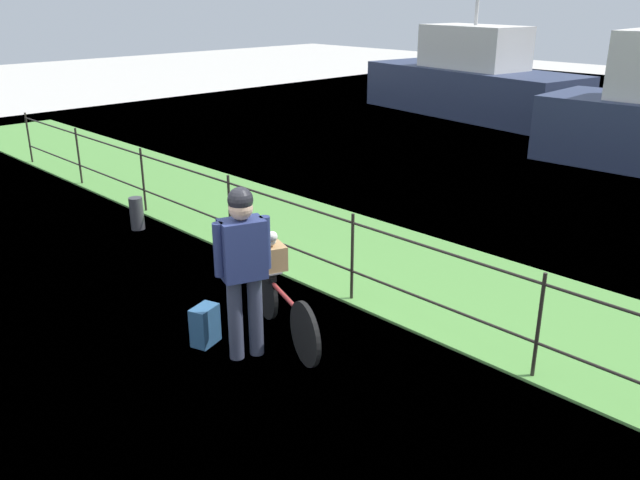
{
  "coord_description": "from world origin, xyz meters",
  "views": [
    {
      "loc": [
        4.61,
        -2.87,
        3.27
      ],
      "look_at": [
        0.07,
        1.54,
        0.9
      ],
      "focal_mm": 37.0,
      "sensor_mm": 36.0,
      "label": 1
    }
  ],
  "objects_px": {
    "wooden_crate": "(269,256)",
    "backpack_on_paving": "(205,325)",
    "mooring_bollard": "(137,213)",
    "cyclist_person": "(243,259)",
    "terrier_dog": "(269,238)",
    "bicycle_main": "(283,308)",
    "moored_boat_near": "(471,82)"
  },
  "relations": [
    {
      "from": "terrier_dog",
      "to": "backpack_on_paving",
      "type": "xyz_separation_m",
      "value": [
        -0.12,
        -0.75,
        -0.76
      ]
    },
    {
      "from": "cyclist_person",
      "to": "moored_boat_near",
      "type": "distance_m",
      "value": 14.38
    },
    {
      "from": "moored_boat_near",
      "to": "wooden_crate",
      "type": "bearing_deg",
      "value": -64.79
    },
    {
      "from": "bicycle_main",
      "to": "cyclist_person",
      "type": "bearing_deg",
      "value": -88.66
    },
    {
      "from": "bicycle_main",
      "to": "wooden_crate",
      "type": "relative_size",
      "value": 4.66
    },
    {
      "from": "terrier_dog",
      "to": "mooring_bollard",
      "type": "distance_m",
      "value": 3.75
    },
    {
      "from": "bicycle_main",
      "to": "terrier_dog",
      "type": "bearing_deg",
      "value": 160.53
    },
    {
      "from": "wooden_crate",
      "to": "moored_boat_near",
      "type": "xyz_separation_m",
      "value": [
        -5.82,
        12.37,
        0.16
      ]
    },
    {
      "from": "mooring_bollard",
      "to": "cyclist_person",
      "type": "bearing_deg",
      "value": -15.43
    },
    {
      "from": "backpack_on_paving",
      "to": "wooden_crate",
      "type": "bearing_deg",
      "value": -25.65
    },
    {
      "from": "cyclist_person",
      "to": "terrier_dog",
      "type": "bearing_deg",
      "value": 120.3
    },
    {
      "from": "backpack_on_paving",
      "to": "moored_boat_near",
      "type": "xyz_separation_m",
      "value": [
        -5.73,
        13.13,
        0.71
      ]
    },
    {
      "from": "terrier_dog",
      "to": "mooring_bollard",
      "type": "bearing_deg",
      "value": 172.16
    },
    {
      "from": "bicycle_main",
      "to": "moored_boat_near",
      "type": "distance_m",
      "value": 13.96
    },
    {
      "from": "bicycle_main",
      "to": "mooring_bollard",
      "type": "height_order",
      "value": "bicycle_main"
    },
    {
      "from": "wooden_crate",
      "to": "cyclist_person",
      "type": "xyz_separation_m",
      "value": [
        0.37,
        -0.61,
        0.25
      ]
    },
    {
      "from": "wooden_crate",
      "to": "mooring_bollard",
      "type": "xyz_separation_m",
      "value": [
        -3.62,
        0.49,
        -0.51
      ]
    },
    {
      "from": "terrier_dog",
      "to": "backpack_on_paving",
      "type": "height_order",
      "value": "terrier_dog"
    },
    {
      "from": "terrier_dog",
      "to": "backpack_on_paving",
      "type": "distance_m",
      "value": 1.07
    },
    {
      "from": "mooring_bollard",
      "to": "bicycle_main",
      "type": "bearing_deg",
      "value": -8.88
    },
    {
      "from": "wooden_crate",
      "to": "moored_boat_near",
      "type": "bearing_deg",
      "value": 115.21
    },
    {
      "from": "cyclist_person",
      "to": "backpack_on_paving",
      "type": "xyz_separation_m",
      "value": [
        -0.47,
        -0.15,
        -0.8
      ]
    },
    {
      "from": "bicycle_main",
      "to": "terrier_dog",
      "type": "relative_size",
      "value": 4.94
    },
    {
      "from": "bicycle_main",
      "to": "moored_boat_near",
      "type": "bearing_deg",
      "value": 116.34
    },
    {
      "from": "terrier_dog",
      "to": "mooring_bollard",
      "type": "xyz_separation_m",
      "value": [
        -3.65,
        0.5,
        -0.72
      ]
    },
    {
      "from": "wooden_crate",
      "to": "backpack_on_paving",
      "type": "distance_m",
      "value": 0.94
    },
    {
      "from": "moored_boat_near",
      "to": "mooring_bollard",
      "type": "bearing_deg",
      "value": -79.51
    },
    {
      "from": "wooden_crate",
      "to": "backpack_on_paving",
      "type": "relative_size",
      "value": 0.86
    },
    {
      "from": "wooden_crate",
      "to": "cyclist_person",
      "type": "relative_size",
      "value": 0.2
    },
    {
      "from": "wooden_crate",
      "to": "mooring_bollard",
      "type": "distance_m",
      "value": 3.69
    },
    {
      "from": "wooden_crate",
      "to": "cyclist_person",
      "type": "height_order",
      "value": "cyclist_person"
    },
    {
      "from": "mooring_bollard",
      "to": "backpack_on_paving",
      "type": "bearing_deg",
      "value": -19.55
    }
  ]
}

